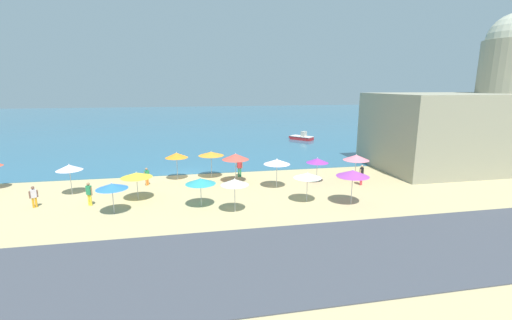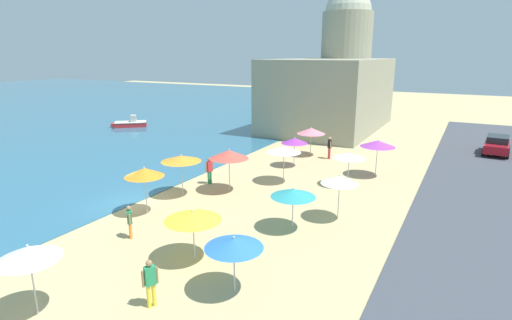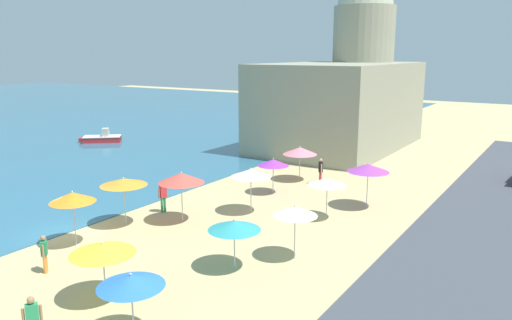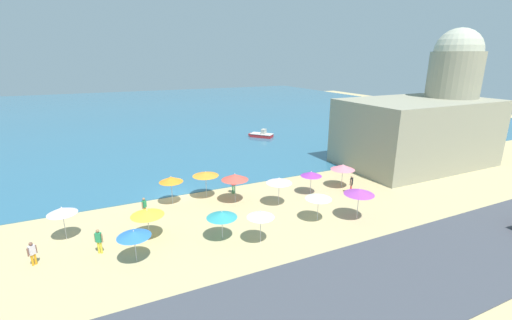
{
  "view_description": "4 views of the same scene",
  "coord_description": "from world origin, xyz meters",
  "px_view_note": "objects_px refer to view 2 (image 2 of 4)",
  "views": [
    {
      "loc": [
        0.65,
        -33.13,
        8.6
      ],
      "look_at": [
        7.39,
        1.5,
        0.86
      ],
      "focal_mm": 24.0,
      "sensor_mm": 36.0,
      "label": 1
    },
    {
      "loc": [
        -15.42,
        -16.34,
        8.32
      ],
      "look_at": [
        8.36,
        -3.43,
        1.1
      ],
      "focal_mm": 28.0,
      "sensor_mm": 36.0,
      "label": 2
    },
    {
      "loc": [
        -14.43,
        -20.45,
        8.79
      ],
      "look_at": [
        12.73,
        -2.98,
        1.76
      ],
      "focal_mm": 35.0,
      "sensor_mm": 36.0,
      "label": 3
    },
    {
      "loc": [
        -5.95,
        -30.05,
        12.45
      ],
      "look_at": [
        8.86,
        1.12,
        2.1
      ],
      "focal_mm": 24.0,
      "sensor_mm": 36.0,
      "label": 4
    }
  ],
  "objects_px": {
    "beach_umbrella_0": "(181,159)",
    "skiff_nearshore": "(131,123)",
    "parked_car_0": "(497,145)",
    "beach_umbrella_1": "(295,141)",
    "harbor_fortress": "(335,82)",
    "beach_umbrella_11": "(349,155)",
    "beach_umbrella_2": "(234,243)",
    "beach_umbrella_5": "(293,193)",
    "bather_5": "(150,281)",
    "beach_umbrella_12": "(144,172)",
    "beach_umbrella_3": "(340,180)",
    "beach_umbrella_9": "(284,149)",
    "bather_0": "(130,220)",
    "beach_umbrella_4": "(311,131)",
    "beach_umbrella_8": "(229,154)",
    "beach_umbrella_10": "(193,216)",
    "beach_umbrella_13": "(378,144)",
    "bather_2": "(209,169)",
    "beach_umbrella_6": "(28,253)",
    "bather_1": "(330,146)"
  },
  "relations": [
    {
      "from": "bather_0",
      "to": "bather_1",
      "type": "distance_m",
      "value": 18.76
    },
    {
      "from": "beach_umbrella_0",
      "to": "beach_umbrella_6",
      "type": "xyz_separation_m",
      "value": [
        -11.34,
        -3.01,
        -0.09
      ]
    },
    {
      "from": "beach_umbrella_0",
      "to": "skiff_nearshore",
      "type": "xyz_separation_m",
      "value": [
        15.67,
        20.2,
        -1.9
      ]
    },
    {
      "from": "beach_umbrella_2",
      "to": "beach_umbrella_5",
      "type": "bearing_deg",
      "value": 3.0
    },
    {
      "from": "beach_umbrella_11",
      "to": "beach_umbrella_6",
      "type": "bearing_deg",
      "value": 163.69
    },
    {
      "from": "beach_umbrella_2",
      "to": "bather_0",
      "type": "bearing_deg",
      "value": 77.45
    },
    {
      "from": "beach_umbrella_9",
      "to": "bather_0",
      "type": "xyz_separation_m",
      "value": [
        -10.96,
        2.78,
        -1.38
      ]
    },
    {
      "from": "beach_umbrella_12",
      "to": "skiff_nearshore",
      "type": "height_order",
      "value": "beach_umbrella_12"
    },
    {
      "from": "beach_umbrella_8",
      "to": "beach_umbrella_10",
      "type": "bearing_deg",
      "value": -157.59
    },
    {
      "from": "beach_umbrella_3",
      "to": "bather_0",
      "type": "height_order",
      "value": "beach_umbrella_3"
    },
    {
      "from": "beach_umbrella_13",
      "to": "bather_2",
      "type": "height_order",
      "value": "beach_umbrella_13"
    },
    {
      "from": "beach_umbrella_4",
      "to": "beach_umbrella_11",
      "type": "bearing_deg",
      "value": -142.04
    },
    {
      "from": "bather_5",
      "to": "skiff_nearshore",
      "type": "bearing_deg",
      "value": 46.5
    },
    {
      "from": "beach_umbrella_4",
      "to": "parked_car_0",
      "type": "height_order",
      "value": "beach_umbrella_4"
    },
    {
      "from": "beach_umbrella_12",
      "to": "parked_car_0",
      "type": "bearing_deg",
      "value": -35.24
    },
    {
      "from": "beach_umbrella_1",
      "to": "beach_umbrella_11",
      "type": "relative_size",
      "value": 0.99
    },
    {
      "from": "beach_umbrella_3",
      "to": "beach_umbrella_8",
      "type": "height_order",
      "value": "beach_umbrella_8"
    },
    {
      "from": "bather_5",
      "to": "harbor_fortress",
      "type": "relative_size",
      "value": 0.1
    },
    {
      "from": "beach_umbrella_13",
      "to": "parked_car_0",
      "type": "xyz_separation_m",
      "value": [
        11.2,
        -7.65,
        -1.48
      ]
    },
    {
      "from": "beach_umbrella_3",
      "to": "skiff_nearshore",
      "type": "relative_size",
      "value": 0.63
    },
    {
      "from": "harbor_fortress",
      "to": "beach_umbrella_8",
      "type": "bearing_deg",
      "value": -176.41
    },
    {
      "from": "beach_umbrella_5",
      "to": "bather_1",
      "type": "xyz_separation_m",
      "value": [
        13.99,
        2.8,
        -0.87
      ]
    },
    {
      "from": "beach_umbrella_5",
      "to": "bather_5",
      "type": "relative_size",
      "value": 1.25
    },
    {
      "from": "beach_umbrella_11",
      "to": "beach_umbrella_12",
      "type": "xyz_separation_m",
      "value": [
        -9.72,
        8.16,
        0.27
      ]
    },
    {
      "from": "beach_umbrella_1",
      "to": "harbor_fortress",
      "type": "xyz_separation_m",
      "value": [
        18.42,
        2.87,
        3.19
      ]
    },
    {
      "from": "parked_car_0",
      "to": "skiff_nearshore",
      "type": "relative_size",
      "value": 1.1
    },
    {
      "from": "beach_umbrella_9",
      "to": "bather_0",
      "type": "bearing_deg",
      "value": 165.75
    },
    {
      "from": "bather_1",
      "to": "beach_umbrella_12",
      "type": "bearing_deg",
      "value": 162.97
    },
    {
      "from": "beach_umbrella_10",
      "to": "harbor_fortress",
      "type": "bearing_deg",
      "value": 8.29
    },
    {
      "from": "parked_car_0",
      "to": "skiff_nearshore",
      "type": "height_order",
      "value": "parked_car_0"
    },
    {
      "from": "beach_umbrella_9",
      "to": "bather_0",
      "type": "distance_m",
      "value": 11.4
    },
    {
      "from": "bather_0",
      "to": "beach_umbrella_1",
      "type": "bearing_deg",
      "value": -7.02
    },
    {
      "from": "beach_umbrella_11",
      "to": "beach_umbrella_1",
      "type": "bearing_deg",
      "value": 61.6
    },
    {
      "from": "beach_umbrella_1",
      "to": "beach_umbrella_10",
      "type": "relative_size",
      "value": 0.97
    },
    {
      "from": "beach_umbrella_6",
      "to": "beach_umbrella_10",
      "type": "relative_size",
      "value": 1.08
    },
    {
      "from": "beach_umbrella_11",
      "to": "bather_0",
      "type": "relative_size",
      "value": 1.45
    },
    {
      "from": "bather_5",
      "to": "bather_0",
      "type": "bearing_deg",
      "value": 52.23
    },
    {
      "from": "beach_umbrella_8",
      "to": "beach_umbrella_1",
      "type": "bearing_deg",
      "value": -9.93
    },
    {
      "from": "beach_umbrella_3",
      "to": "beach_umbrella_12",
      "type": "bearing_deg",
      "value": 114.12
    },
    {
      "from": "beach_umbrella_8",
      "to": "beach_umbrella_13",
      "type": "distance_m",
      "value": 10.53
    },
    {
      "from": "bather_5",
      "to": "skiff_nearshore",
      "type": "relative_size",
      "value": 0.46
    },
    {
      "from": "beach_umbrella_2",
      "to": "beach_umbrella_1",
      "type": "bearing_deg",
      "value": 16.08
    },
    {
      "from": "beach_umbrella_5",
      "to": "skiff_nearshore",
      "type": "bearing_deg",
      "value": 58.8
    },
    {
      "from": "beach_umbrella_2",
      "to": "skiff_nearshore",
      "type": "distance_m",
      "value": 36.37
    },
    {
      "from": "beach_umbrella_3",
      "to": "beach_umbrella_6",
      "type": "height_order",
      "value": "beach_umbrella_6"
    },
    {
      "from": "beach_umbrella_0",
      "to": "beach_umbrella_13",
      "type": "height_order",
      "value": "beach_umbrella_13"
    },
    {
      "from": "beach_umbrella_1",
      "to": "beach_umbrella_11",
      "type": "xyz_separation_m",
      "value": [
        -2.66,
        -4.92,
        0.05
      ]
    },
    {
      "from": "beach_umbrella_11",
      "to": "bather_2",
      "type": "distance_m",
      "value": 9.08
    },
    {
      "from": "bather_2",
      "to": "skiff_nearshore",
      "type": "relative_size",
      "value": 0.46
    },
    {
      "from": "beach_umbrella_5",
      "to": "skiff_nearshore",
      "type": "distance_m",
      "value": 32.71
    }
  ]
}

